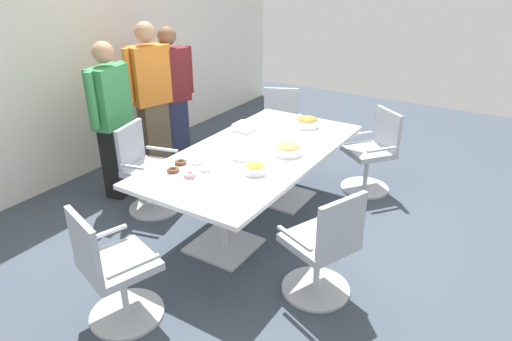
{
  "coord_description": "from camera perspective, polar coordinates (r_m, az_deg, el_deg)",
  "views": [
    {
      "loc": [
        -3.31,
        -2.07,
        2.38
      ],
      "look_at": [
        0.0,
        0.0,
        0.55
      ],
      "focal_mm": 31.62,
      "sensor_mm": 36.0,
      "label": 1
    }
  ],
  "objects": [
    {
      "name": "office_chair_1",
      "position": [
        3.36,
        -17.61,
        -12.28
      ],
      "size": [
        0.68,
        0.68,
        0.91
      ],
      "rotation": [
        0.0,
        0.0,
        -1.88
      ],
      "color": "silver",
      "rests_on": "ground"
    },
    {
      "name": "conference_table",
      "position": [
        4.28,
        -0.0,
        0.91
      ],
      "size": [
        2.4,
        1.2,
        0.75
      ],
      "color": "silver",
      "rests_on": "ground"
    },
    {
      "name": "snack_bowl_chips_yellow",
      "position": [
        3.77,
        -0.15,
        0.3
      ],
      "size": [
        0.18,
        0.18,
        0.1
      ],
      "color": "white",
      "rests_on": "conference_table"
    },
    {
      "name": "back_wall",
      "position": [
        5.65,
        -21.73,
        13.39
      ],
      "size": [
        8.0,
        0.1,
        2.8
      ],
      "primitive_type": "cube",
      "color": "white",
      "rests_on": "ground"
    },
    {
      "name": "ground_plane",
      "position": [
        4.58,
        -0.0,
        -6.31
      ],
      "size": [
        10.0,
        10.0,
        0.01
      ],
      "primitive_type": "cube",
      "color": "#3D4754"
    },
    {
      "name": "person_standing_1",
      "position": [
        5.47,
        -13.09,
        9.07
      ],
      "size": [
        0.61,
        0.32,
        1.78
      ],
      "rotation": [
        0.0,
        0.0,
        -3.39
      ],
      "color": "brown",
      "rests_on": "ground"
    },
    {
      "name": "napkin_pile",
      "position": [
        4.75,
        -1.42,
        5.54
      ],
      "size": [
        0.2,
        0.2,
        0.08
      ],
      "primitive_type": "cube",
      "color": "white",
      "rests_on": "conference_table"
    },
    {
      "name": "person_standing_0",
      "position": [
        4.98,
        -17.7,
        6.14
      ],
      "size": [
        0.61,
        0.31,
        1.67
      ],
      "rotation": [
        0.0,
        0.0,
        -2.92
      ],
      "color": "black",
      "rests_on": "ground"
    },
    {
      "name": "person_standing_2",
      "position": [
        5.68,
        -10.63,
        9.35
      ],
      "size": [
        0.6,
        0.37,
        1.69
      ],
      "rotation": [
        0.0,
        0.0,
        -3.51
      ],
      "color": "#232842",
      "rests_on": "ground"
    },
    {
      "name": "office_chair_2",
      "position": [
        3.46,
        8.52,
        -9.97
      ],
      "size": [
        0.71,
        0.71,
        0.91
      ],
      "rotation": [
        0.0,
        0.0,
        -0.4
      ],
      "color": "silver",
      "rests_on": "ground"
    },
    {
      "name": "office_chair_3",
      "position": [
        5.18,
        14.49,
        1.86
      ],
      "size": [
        0.76,
        0.76,
        0.91
      ],
      "rotation": [
        0.0,
        0.0,
        0.9
      ],
      "color": "silver",
      "rests_on": "ground"
    },
    {
      "name": "plate_stack",
      "position": [
        4.08,
        -1.75,
        1.84
      ],
      "size": [
        0.21,
        0.21,
        0.04
      ],
      "color": "white",
      "rests_on": "conference_table"
    },
    {
      "name": "office_chair_0",
      "position": [
        4.73,
        -13.6,
        -0.3
      ],
      "size": [
        0.66,
        0.66,
        0.91
      ],
      "rotation": [
        0.0,
        0.0,
        -2.89
      ],
      "color": "silver",
      "rests_on": "ground"
    },
    {
      "name": "snack_bowl_cookies",
      "position": [
        4.16,
        4.05,
        2.76
      ],
      "size": [
        0.26,
        0.26,
        0.11
      ],
      "color": "white",
      "rests_on": "conference_table"
    },
    {
      "name": "donut_platter",
      "position": [
        3.88,
        -8.49,
        0.27
      ],
      "size": [
        0.37,
        0.37,
        0.04
      ],
      "color": "white",
      "rests_on": "conference_table"
    },
    {
      "name": "snack_bowl_pretzels",
      "position": [
        4.89,
        6.51,
        6.14
      ],
      "size": [
        0.25,
        0.25,
        0.11
      ],
      "color": "white",
      "rests_on": "conference_table"
    },
    {
      "name": "office_chair_4",
      "position": [
        5.8,
        3.0,
        5.16
      ],
      "size": [
        0.71,
        0.71,
        0.91
      ],
      "rotation": [
        0.0,
        0.0,
        -4.29
      ],
      "color": "silver",
      "rests_on": "ground"
    }
  ]
}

